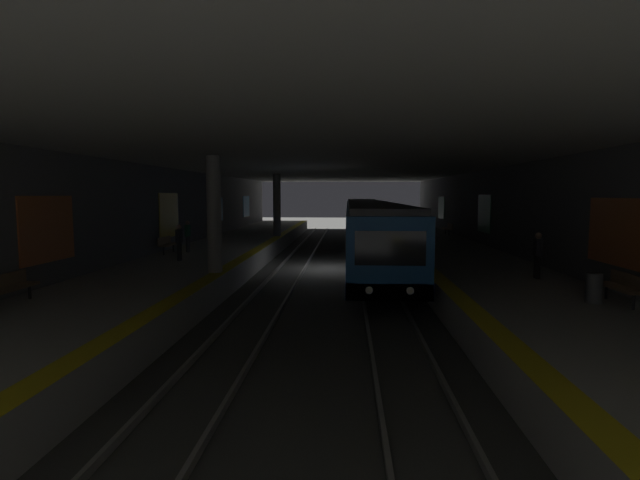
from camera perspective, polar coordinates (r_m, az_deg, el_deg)
ground_plane at (r=26.61m, az=1.42°, el=-3.46°), size 120.00×120.00×0.00m
track_left at (r=26.61m, az=6.17°, el=-3.31°), size 60.00×1.53×0.16m
track_right at (r=26.75m, az=-3.30°, el=-3.25°), size 60.00×1.53×0.16m
platform_left at (r=27.12m, az=15.40°, el=-2.36°), size 60.00×5.30×1.06m
platform_right at (r=27.53m, az=-12.34°, el=-2.18°), size 60.00×5.30×1.06m
wall_left at (r=27.69m, az=21.39°, el=2.34°), size 60.00×0.56×5.60m
wall_right at (r=28.28m, az=-18.09°, el=2.51°), size 60.00×0.56×5.60m
ceiling_slab at (r=26.34m, az=1.45°, el=9.10°), size 60.00×19.40×0.40m
pillar_near at (r=19.19m, az=-12.45°, el=2.97°), size 0.56×0.56×4.55m
pillar_far at (r=35.55m, az=-5.14°, el=4.13°), size 0.56×0.56×4.55m
metro_train at (r=35.12m, az=5.49°, el=2.00°), size 39.76×2.83×3.49m
bench_left_mid at (r=15.89m, az=32.28°, el=-4.58°), size 1.70×0.47×0.86m
bench_left_far at (r=37.90m, az=14.98°, el=1.40°), size 1.70×0.47×0.86m
bench_right_near at (r=15.97m, az=-32.88°, el=-4.56°), size 1.70×0.47×0.86m
bench_right_mid at (r=26.21m, az=-17.71°, el=-0.38°), size 1.70×0.47×0.86m
person_waiting_near at (r=19.14m, az=24.41°, el=-1.48°), size 0.60×0.23×1.68m
person_walking_mid at (r=23.05m, az=-16.36°, el=-0.12°), size 0.60×0.23×1.69m
person_standing_far at (r=26.60m, az=-15.41°, el=0.59°), size 0.60×0.23×1.67m
suitcase_rolling at (r=32.11m, az=11.70°, el=0.46°), size 0.42×0.27×0.99m
backpack_on_floor at (r=33.30m, az=-12.94°, el=0.36°), size 0.30×0.20×0.40m
trash_bin at (r=15.64m, az=29.73°, el=-4.97°), size 0.44×0.44×0.85m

